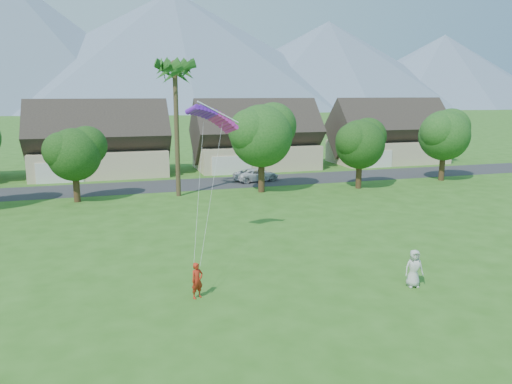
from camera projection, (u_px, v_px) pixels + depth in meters
name	position (u px, v px, depth m)	size (l,w,h in m)	color
ground	(326.00, 327.00, 20.70)	(500.00, 500.00, 0.00)	#2D6019
street	(190.00, 184.00, 52.60)	(90.00, 7.00, 0.01)	#2D2D30
kite_flyer	(197.00, 280.00, 23.46)	(0.63, 0.41, 1.73)	#B02714
watcher	(414.00, 268.00, 24.82)	(0.93, 0.61, 1.91)	#BBBCB7
parked_car	(256.00, 175.00, 54.54)	(2.31, 5.01, 1.39)	silver
mountain_ridge	(137.00, 54.00, 261.92)	(540.00, 240.00, 70.00)	slate
houses_row	(181.00, 144.00, 60.51)	(72.75, 8.19, 8.86)	beige
tree_row	(187.00, 144.00, 45.61)	(62.27, 6.67, 8.45)	#47301C
fan_palm	(175.00, 67.00, 44.55)	(3.00, 3.00, 13.80)	#4C3D26
parafoil_kite	(213.00, 116.00, 30.61)	(3.61, 1.53, 0.50)	#6F1AC6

